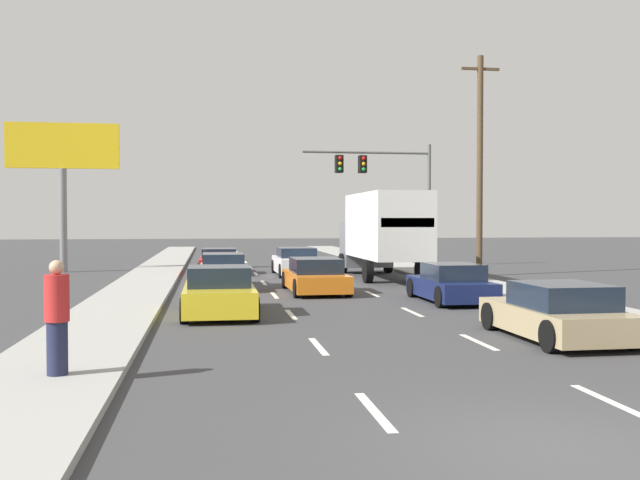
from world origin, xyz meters
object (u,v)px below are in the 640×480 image
car_silver (223,272)px  roadside_billboard (63,162)px  car_navy (451,284)px  traffic_signal_mast (378,175)px  car_tan (558,313)px  car_white (296,262)px  car_red (219,262)px  car_yellow (219,293)px  box_truck (383,230)px  utility_pole_mid (480,163)px  car_orange (315,277)px  pedestrian_near_corner (57,317)px

car_silver → roadside_billboard: size_ratio=0.63×
car_navy → traffic_signal_mast: bearing=84.4°
car_tan → car_white: bearing=100.1°
car_silver → traffic_signal_mast: 14.90m
car_red → car_yellow: 15.18m
box_truck → utility_pole_mid: utility_pole_mid is taller
car_silver → car_yellow: 7.82m
car_orange → utility_pole_mid: (8.60, 6.43, 4.63)m
car_red → utility_pole_mid: bearing=-15.0°
box_truck → car_navy: size_ratio=2.08×
box_truck → utility_pole_mid: 5.72m
car_white → car_red: bearing=158.1°
car_white → car_tan: car_white is taller
car_orange → car_navy: 5.18m
box_truck → traffic_signal_mast: 8.56m
box_truck → traffic_signal_mast: size_ratio=1.17×
car_tan → car_red: bearing=108.8°
car_tan → car_yellow: bearing=143.9°
car_white → pedestrian_near_corner: size_ratio=2.45×
car_white → car_tan: bearing=-79.9°
car_yellow → box_truck: bearing=57.0°
car_red → car_yellow: car_yellow is taller
car_orange → roadside_billboard: roadside_billboard is taller
traffic_signal_mast → utility_pole_mid: bearing=-66.2°
car_red → car_yellow: size_ratio=1.05×
roadside_billboard → car_white: bearing=-18.3°
car_silver → car_tan: bearing=-62.2°
car_red → car_silver: bearing=-89.4°
traffic_signal_mast → car_orange: bearing=-112.0°
car_tan → pedestrian_near_corner: 10.10m
car_orange → car_silver: bearing=144.8°
car_orange → box_truck: (3.83, 5.65, 1.58)m
traffic_signal_mast → pedestrian_near_corner: (-11.52, -26.96, -4.02)m
car_red → car_orange: size_ratio=1.00×
traffic_signal_mast → box_truck: bearing=-101.8°
car_orange → car_tan: bearing=-71.2°
car_tan → traffic_signal_mast: traffic_signal_mast is taller
pedestrian_near_corner → car_tan: bearing=15.5°
traffic_signal_mast → car_yellow: bearing=-115.1°
car_white → car_navy: size_ratio=1.08×
car_red → roadside_billboard: size_ratio=0.61×
car_yellow → roadside_billboard: roadside_billboard is taller
box_truck → car_tan: box_truck is taller
car_silver → car_navy: car_silver is taller
car_navy → pedestrian_near_corner: bearing=-134.8°
car_yellow → car_white: (3.75, 13.74, 0.02)m
box_truck → car_navy: box_truck is taller
car_orange → pedestrian_near_corner: bearing=-114.3°
utility_pole_mid → roadside_billboard: utility_pole_mid is taller
car_tan → utility_pole_mid: bearing=74.0°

